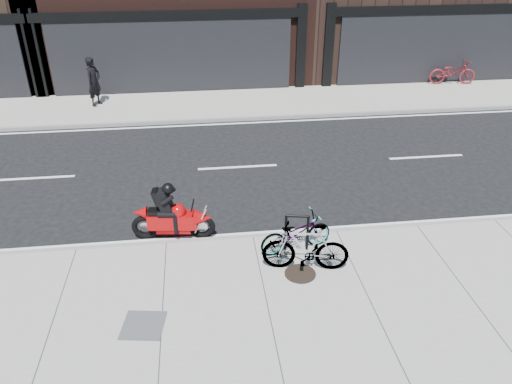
{
  "coord_description": "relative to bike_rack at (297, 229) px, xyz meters",
  "views": [
    {
      "loc": [
        -1.12,
        -11.59,
        6.67
      ],
      "look_at": [
        0.16,
        -1.23,
        0.9
      ],
      "focal_mm": 35.0,
      "sensor_mm": 36.0,
      "label": 1
    }
  ],
  "objects": [
    {
      "name": "pedestrian",
      "position": [
        -5.92,
        10.63,
        0.41
      ],
      "size": [
        0.72,
        0.82,
        1.88
      ],
      "primitive_type": "imported",
      "rotation": [
        0.0,
        0.0,
        1.07
      ],
      "color": "black",
      "rests_on": "sidewalk_far"
    },
    {
      "name": "utility_grate",
      "position": [
        -3.23,
        -2.0,
        -0.52
      ],
      "size": [
        0.86,
        0.86,
        0.02
      ],
      "primitive_type": "cube",
      "rotation": [
        0.0,
        0.0,
        -0.15
      ],
      "color": "#49494C",
      "rests_on": "sidewalk_near"
    },
    {
      "name": "sidewalk_near",
      "position": [
        -0.9,
        -2.4,
        -0.6
      ],
      "size": [
        60.0,
        6.0,
        0.13
      ],
      "primitive_type": "cube",
      "color": "gray",
      "rests_on": "ground"
    },
    {
      "name": "motorcycle",
      "position": [
        -2.64,
        0.99,
        -0.07
      ],
      "size": [
        1.97,
        0.61,
        1.47
      ],
      "rotation": [
        0.0,
        0.0,
        -0.11
      ],
      "color": "black",
      "rests_on": "ground"
    },
    {
      "name": "bike_rack",
      "position": [
        0.0,
        0.0,
        0.0
      ],
      "size": [
        0.54,
        0.15,
        0.91
      ],
      "rotation": [
        0.0,
        0.0,
        -0.18
      ],
      "color": "black",
      "rests_on": "sidewalk_near"
    },
    {
      "name": "manhole_cover",
      "position": [
        -0.08,
        -0.88,
        -0.52
      ],
      "size": [
        0.72,
        0.72,
        0.02
      ],
      "primitive_type": "cylinder",
      "rotation": [
        0.0,
        0.0,
        0.1
      ],
      "color": "black",
      "rests_on": "sidewalk_near"
    },
    {
      "name": "bicycle_rear",
      "position": [
        0.05,
        -0.7,
        0.01
      ],
      "size": [
        1.87,
        0.82,
        1.09
      ],
      "primitive_type": "imported",
      "rotation": [
        0.0,
        0.0,
        4.54
      ],
      "color": "gray",
      "rests_on": "sidewalk_near"
    },
    {
      "name": "bicycle_front",
      "position": [
        -0.02,
        0.0,
        -0.09
      ],
      "size": [
        1.76,
        0.97,
        0.88
      ],
      "primitive_type": "imported",
      "rotation": [
        0.0,
        0.0,
        1.82
      ],
      "color": "gray",
      "rests_on": "sidewalk_near"
    },
    {
      "name": "bicycle_far",
      "position": [
        9.3,
        11.6,
        -0.0
      ],
      "size": [
        2.08,
        0.93,
        1.06
      ],
      "primitive_type": "imported",
      "rotation": [
        0.0,
        0.0,
        1.45
      ],
      "color": "maroon",
      "rests_on": "sidewalk_far"
    },
    {
      "name": "ground",
      "position": [
        -0.9,
        2.6,
        -0.66
      ],
      "size": [
        120.0,
        120.0,
        0.0
      ],
      "primitive_type": "plane",
      "color": "black",
      "rests_on": "ground"
    },
    {
      "name": "sidewalk_far",
      "position": [
        -0.9,
        10.35,
        -0.6
      ],
      "size": [
        60.0,
        3.5,
        0.13
      ],
      "primitive_type": "cube",
      "color": "gray",
      "rests_on": "ground"
    }
  ]
}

